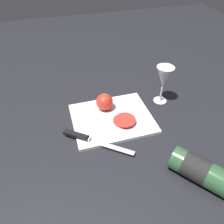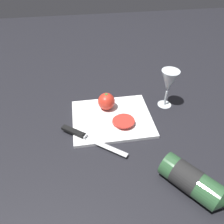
{
  "view_description": "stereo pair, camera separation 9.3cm",
  "coord_description": "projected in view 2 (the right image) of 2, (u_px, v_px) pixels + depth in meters",
  "views": [
    {
      "loc": [
        -0.16,
        -0.66,
        0.65
      ],
      "look_at": [
        0.04,
        0.01,
        0.04
      ],
      "focal_mm": 35.0,
      "sensor_mm": 36.0,
      "label": 1
    },
    {
      "loc": [
        -0.07,
        -0.69,
        0.65
      ],
      "look_at": [
        0.04,
        0.01,
        0.04
      ],
      "focal_mm": 35.0,
      "sensor_mm": 36.0,
      "label": 2
    }
  ],
  "objects": [
    {
      "name": "whole_tomato",
      "position": [
        106.0,
        101.0,
        0.97
      ],
      "size": [
        0.08,
        0.08,
        0.08
      ],
      "color": "red",
      "rests_on": "cutting_board"
    },
    {
      "name": "cutting_board",
      "position": [
        112.0,
        118.0,
        0.95
      ],
      "size": [
        0.34,
        0.28,
        0.01
      ],
      "color": "white",
      "rests_on": "ground_plane"
    },
    {
      "name": "knife",
      "position": [
        80.0,
        134.0,
        0.86
      ],
      "size": [
        0.24,
        0.2,
        0.01
      ],
      "rotation": [
        0.0,
        0.0,
        5.62
      ],
      "color": "silver",
      "rests_on": "cutting_board"
    },
    {
      "name": "wine_bottle",
      "position": [
        193.0,
        182.0,
        0.68
      ],
      "size": [
        0.23,
        0.29,
        0.08
      ],
      "color": "#2D5633",
      "rests_on": "ground_plane"
    },
    {
      "name": "wine_glass",
      "position": [
        169.0,
        82.0,
        0.95
      ],
      "size": [
        0.08,
        0.08,
        0.18
      ],
      "color": "silver",
      "rests_on": "ground_plane"
    },
    {
      "name": "tomato_slice_stack_near",
      "position": [
        123.0,
        121.0,
        0.91
      ],
      "size": [
        0.09,
        0.1,
        0.02
      ],
      "color": "red",
      "rests_on": "cutting_board"
    },
    {
      "name": "ground_plane",
      "position": [
        103.0,
        122.0,
        0.94
      ],
      "size": [
        3.0,
        3.0,
        0.0
      ],
      "primitive_type": "plane",
      "color": "black"
    }
  ]
}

